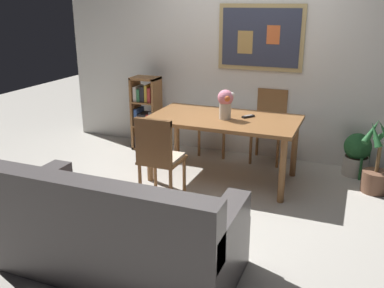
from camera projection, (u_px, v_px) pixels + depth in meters
name	position (u px, v px, depth m)	size (l,w,h in m)	color
ground_plane	(205.00, 198.00, 4.46)	(12.00, 12.00, 0.00)	#B7B2A8
wall_back_with_painting	(248.00, 56.00, 5.40)	(5.20, 0.14, 2.60)	silver
dining_table	(224.00, 125.00, 4.77)	(1.66, 0.91, 0.73)	brown
dining_chair_far_right	(270.00, 119.00, 5.39)	(0.40, 0.41, 0.91)	brown
dining_chair_near_left	(158.00, 153.00, 4.20)	(0.40, 0.41, 0.91)	brown
dining_chair_far_left	(218.00, 113.00, 5.67)	(0.40, 0.41, 0.91)	brown
leather_couch	(116.00, 234.00, 3.18)	(1.80, 0.84, 0.84)	#514C4C
bookshelf	(146.00, 116.00, 5.82)	(0.36, 0.28, 1.00)	brown
potted_ivy	(357.00, 154.00, 4.99)	(0.31, 0.33, 0.54)	#B2ADA3
potted_palm	(377.00, 166.00, 4.52)	(0.37, 0.36, 0.84)	brown
flower_vase	(226.00, 102.00, 4.63)	(0.18, 0.19, 0.32)	beige
tv_remote	(248.00, 116.00, 4.75)	(0.13, 0.15, 0.02)	black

